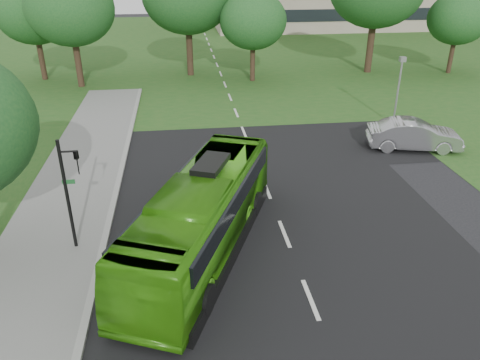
{
  "coord_description": "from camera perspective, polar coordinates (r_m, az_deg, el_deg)",
  "views": [
    {
      "loc": [
        -3.83,
        -13.62,
        10.19
      ],
      "look_at": [
        -1.56,
        3.91,
        1.6
      ],
      "focal_mm": 35.0,
      "sensor_mm": 36.0,
      "label": 1
    }
  ],
  "objects": [
    {
      "name": "tree_park_f",
      "position": [
        45.41,
        -23.92,
        18.21
      ],
      "size": [
        6.3,
        6.3,
        8.41
      ],
      "color": "black",
      "rests_on": "ground"
    },
    {
      "name": "bus",
      "position": [
        17.29,
        -4.57,
        -4.32
      ],
      "size": [
        6.52,
        10.95,
        3.01
      ],
      "primitive_type": "imported",
      "rotation": [
        0.0,
        0.0,
        -0.4
      ],
      "color": "#3A9211",
      "rests_on": "ground"
    },
    {
      "name": "ground",
      "position": [
        17.43,
        6.85,
        -10.06
      ],
      "size": [
        160.0,
        160.0,
        0.0
      ],
      "primitive_type": "plane",
      "color": "black",
      "rests_on": "ground"
    },
    {
      "name": "street_surfaces",
      "position": [
        37.92,
        -1.93,
        10.36
      ],
      "size": [
        120.0,
        120.0,
        0.15
      ],
      "color": "black",
      "rests_on": "ground"
    },
    {
      "name": "tree_park_c",
      "position": [
        41.51,
        1.6,
        18.86
      ],
      "size": [
        5.65,
        5.65,
        7.51
      ],
      "color": "black",
      "rests_on": "ground"
    },
    {
      "name": "tree_park_a",
      "position": [
        41.6,
        -20.01,
        19.08
      ],
      "size": [
        6.96,
        6.96,
        9.25
      ],
      "color": "black",
      "rests_on": "ground"
    },
    {
      "name": "camera_pole",
      "position": [
        31.97,
        18.85,
        11.28
      ],
      "size": [
        0.44,
        0.4,
        4.41
      ],
      "rotation": [
        0.0,
        0.0,
        0.3
      ],
      "color": "gray",
      "rests_on": "ground"
    },
    {
      "name": "sedan",
      "position": [
        28.57,
        20.45,
        5.18
      ],
      "size": [
        5.46,
        2.92,
        1.71
      ],
      "primitive_type": "imported",
      "rotation": [
        0.0,
        0.0,
        1.35
      ],
      "color": "#ACABB0",
      "rests_on": "ground"
    },
    {
      "name": "tree_park_e",
      "position": [
        48.63,
        25.08,
        17.39
      ],
      "size": [
        5.4,
        5.4,
        7.19
      ],
      "color": "black",
      "rests_on": "ground"
    },
    {
      "name": "traffic_light",
      "position": [
        17.84,
        -20.04,
        -0.88
      ],
      "size": [
        0.72,
        0.22,
        4.45
      ],
      "rotation": [
        0.0,
        0.0,
        -0.35
      ],
      "color": "black",
      "rests_on": "ground"
    }
  ]
}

